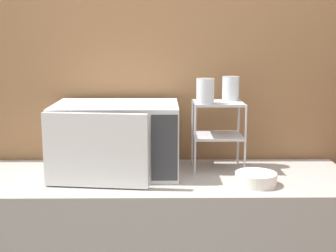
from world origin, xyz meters
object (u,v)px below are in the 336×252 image
at_px(bowl, 256,179).
at_px(glass_front_left, 205,91).
at_px(microwave, 116,139).
at_px(dish_rack, 218,121).
at_px(glass_back_right, 231,88).

bearing_deg(bowl, glass_front_left, 136.85).
height_order(microwave, bowl, microwave).
xyz_separation_m(microwave, glass_front_left, (0.42, 0.01, 0.23)).
distance_m(dish_rack, bowl, 0.36).
xyz_separation_m(glass_back_right, bowl, (0.08, -0.31, -0.37)).
xyz_separation_m(microwave, bowl, (0.63, -0.19, -0.14)).
height_order(microwave, dish_rack, same).
distance_m(microwave, glass_back_right, 0.61).
xyz_separation_m(glass_front_left, glass_back_right, (0.14, 0.11, 0.00)).
xyz_separation_m(dish_rack, bowl, (0.14, -0.25, -0.21)).
distance_m(glass_front_left, bowl, 0.47).
relative_size(dish_rack, glass_front_left, 2.83).
bearing_deg(microwave, glass_back_right, 12.39).
height_order(glass_front_left, glass_back_right, same).
xyz_separation_m(dish_rack, glass_front_left, (-0.07, -0.06, 0.15)).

